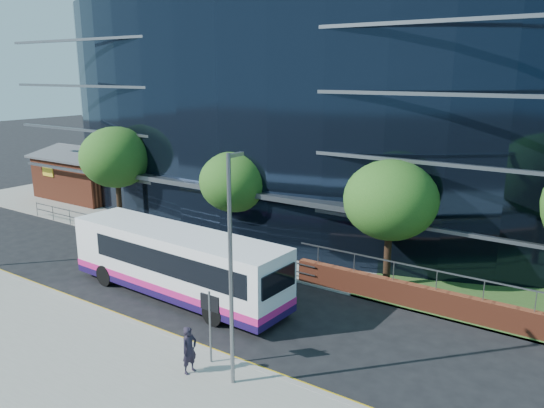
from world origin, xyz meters
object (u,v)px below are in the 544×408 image
Objects in this scene: tree_far_b at (235,182)px; pedestrian at (189,350)px; streetlight_east at (231,265)px; street_sign at (210,312)px; tree_far_a at (116,157)px; brick_pavilion at (91,175)px; city_bus at (178,263)px; tree_far_c at (391,200)px.

tree_far_b is 3.47× the size of pedestrian.
streetlight_east is (9.00, -11.67, 0.23)m from tree_far_b.
tree_far_a is (-17.50, 10.59, 2.71)m from street_sign.
brick_pavilion is 30.49m from street_sign.
pedestrian is (5.19, -4.84, -0.72)m from city_bus.
tree_far_b is 0.93× the size of tree_far_c.
brick_pavilion is 1.42× the size of tree_far_b.
pedestrian is at bearing -99.78° from street_sign.
tree_far_a reaches higher than brick_pavilion.
pedestrian is at bearing -40.90° from city_bus.
street_sign is 6.62m from city_bus.
streetlight_east is at bearing -71.36° from pedestrian.
brick_pavilion is 23.93m from city_bus.
street_sign is at bearing -103.29° from tree_far_c.
city_bus is (-5.35, 3.88, -0.41)m from street_sign.
street_sign is 0.43× the size of tree_far_c.
city_bus reaches higher than street_sign.
tree_far_b is 0.76× the size of streetlight_east.
brick_pavilion is 30.85m from pedestrian.
streetlight_east is 4.59× the size of pedestrian.
tree_far_a is at bearing 148.83° from street_sign.
street_sign is 1.61× the size of pedestrian.
tree_far_c is (29.00, -4.50, 2.60)m from brick_pavilion.
tree_far_c is (2.50, 10.59, 2.39)m from street_sign.
tree_far_a reaches higher than city_bus.
brick_pavilion is at bearing 154.21° from city_bus.
brick_pavilion reaches higher than pedestrian.
brick_pavilion is at bearing 153.45° from tree_far_a.
street_sign is 2.80m from streetlight_east.
tree_far_b is (10.00, 0.50, -0.65)m from tree_far_a.
streetlight_east is 3.82m from pedestrian.
tree_far_b reaches higher than brick_pavilion.
tree_far_b is at bearing -11.88° from brick_pavilion.
tree_far_c is 10.70m from city_bus.
pedestrian is at bearing -31.36° from brick_pavilion.
streetlight_east is (19.00, -11.17, -0.42)m from tree_far_a.
tree_far_a is (9.00, -4.50, 2.92)m from brick_pavilion.
tree_far_b is at bearing 177.14° from tree_far_c.
streetlight_east is at bearing -30.46° from tree_far_a.
city_bus is at bearing 146.93° from streetlight_east.
brick_pavilion is at bearing 64.47° from pedestrian.
street_sign is 0.40× the size of tree_far_a.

